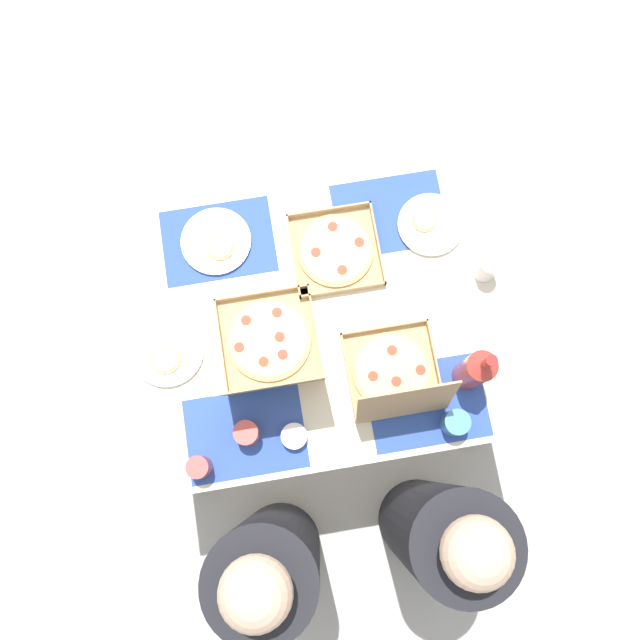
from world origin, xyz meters
TOP-DOWN VIEW (x-y plane):
  - ground_plane at (0.00, 0.00)m, footprint 6.00×6.00m
  - dining_table at (0.00, 0.00)m, footprint 1.25×0.92m
  - placemat_near_left at (-0.28, -0.31)m, footprint 0.36×0.26m
  - placemat_near_right at (0.28, -0.31)m, footprint 0.36×0.26m
  - placemat_far_left at (-0.28, 0.31)m, footprint 0.36×0.26m
  - placemat_far_right at (0.28, 0.31)m, footprint 0.36×0.26m
  - pizza_box_edge_far at (0.17, 0.08)m, footprint 0.30×0.34m
  - pizza_box_corner_left at (-0.19, 0.22)m, footprint 0.28×0.28m
  - pizza_box_center at (-0.09, -0.21)m, footprint 0.28×0.28m
  - plate_far_right at (0.29, -0.31)m, footprint 0.23×0.23m
  - plate_near_left at (-0.40, -0.25)m, footprint 0.21×0.21m
  - plate_middle at (0.48, 0.02)m, footprint 0.23×0.23m
  - soda_bottle at (-0.42, 0.25)m, footprint 0.09×0.09m
  - cup_dark at (0.27, 0.31)m, footprint 0.07×0.07m
  - cup_clear_right at (-0.54, -0.07)m, footprint 0.06×0.06m
  - cup_spare at (0.43, 0.39)m, footprint 0.07×0.07m
  - cup_red at (-0.35, 0.39)m, footprint 0.08×0.08m
  - condiment_bowl at (0.14, 0.35)m, footprint 0.08×0.08m
  - diner_left_seat at (-0.28, 0.72)m, footprint 0.32×0.32m
  - diner_right_seat at (0.28, 0.72)m, footprint 0.32×0.32m

SIDE VIEW (x-z plane):
  - ground_plane at x=0.00m, z-range 0.00..0.00m
  - diner_left_seat at x=-0.28m, z-range -0.06..1.09m
  - diner_right_seat at x=0.28m, z-range -0.06..1.11m
  - dining_table at x=0.00m, z-range 0.26..1.03m
  - placemat_near_left at x=-0.28m, z-range 0.77..0.77m
  - placemat_near_right at x=0.28m, z-range 0.77..0.77m
  - placemat_far_left at x=-0.28m, z-range 0.77..0.77m
  - placemat_far_right at x=0.28m, z-range 0.77..0.77m
  - plate_far_right at x=0.29m, z-range 0.77..0.79m
  - plate_middle at x=0.48m, z-range 0.77..0.79m
  - plate_near_left at x=-0.40m, z-range 0.77..0.79m
  - pizza_box_center at x=-0.09m, z-range 0.76..0.80m
  - condiment_bowl at x=0.14m, z-range 0.77..0.81m
  - cup_red at x=-0.35m, z-range 0.77..0.86m
  - cup_dark at x=0.27m, z-range 0.77..0.86m
  - cup_spare at x=0.43m, z-range 0.77..0.86m
  - pizza_box_corner_left at x=-0.19m, z-range 0.66..0.97m
  - pizza_box_edge_far at x=0.17m, z-range 0.65..0.99m
  - cup_clear_right at x=-0.54m, z-range 0.77..0.88m
  - soda_bottle at x=-0.42m, z-range 0.74..1.06m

